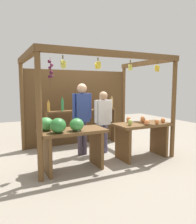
{
  "coord_description": "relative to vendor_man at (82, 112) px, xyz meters",
  "views": [
    {
      "loc": [
        -2.26,
        -4.76,
        1.64
      ],
      "look_at": [
        0.0,
        -0.21,
        1.04
      ],
      "focal_mm": 35.08,
      "sensor_mm": 36.0,
      "label": 1
    }
  ],
  "objects": [
    {
      "name": "ground_plane",
      "position": [
        0.31,
        -0.01,
        -1.03
      ],
      "size": [
        12.0,
        12.0,
        0.0
      ],
      "primitive_type": "plane",
      "color": "gray",
      "rests_on": "ground"
    },
    {
      "name": "vendor_man",
      "position": [
        0.0,
        0.0,
        0.0
      ],
      "size": [
        0.48,
        0.23,
        1.71
      ],
      "rotation": [
        0.0,
        0.0,
        -0.11
      ],
      "color": "#463C4A",
      "rests_on": "ground"
    },
    {
      "name": "fruit_counter_left",
      "position": [
        -0.64,
        -0.82,
        -0.33
      ],
      "size": [
        1.3,
        0.67,
        1.08
      ],
      "color": "brown",
      "rests_on": "ground"
    },
    {
      "name": "bottle_shelf_unit",
      "position": [
        0.33,
        0.78,
        -0.23
      ],
      "size": [
        2.03,
        0.22,
        1.36
      ],
      "color": "brown",
      "rests_on": "ground"
    },
    {
      "name": "fruit_counter_right",
      "position": [
        1.15,
        -0.8,
        -0.44
      ],
      "size": [
        1.28,
        0.65,
        0.94
      ],
      "color": "brown",
      "rests_on": "ground"
    },
    {
      "name": "market_stall",
      "position": [
        0.31,
        0.46,
        0.33
      ],
      "size": [
        3.17,
        2.21,
        2.32
      ],
      "color": "brown",
      "rests_on": "ground"
    },
    {
      "name": "vendor_woman",
      "position": [
        0.52,
        -0.08,
        -0.13
      ],
      "size": [
        0.48,
        0.21,
        1.52
      ],
      "rotation": [
        0.0,
        0.0,
        -0.1
      ],
      "color": "#595475",
      "rests_on": "ground"
    }
  ]
}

